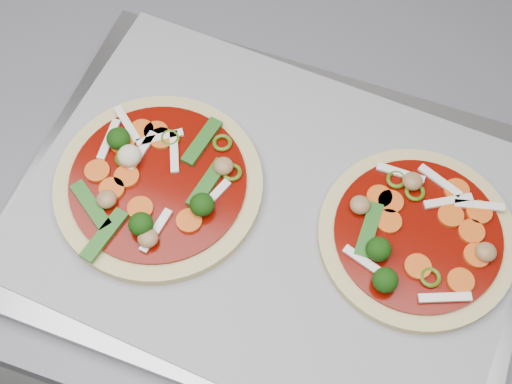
% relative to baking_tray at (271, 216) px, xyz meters
% --- Properties ---
extents(base_cabinet, '(3.60, 0.60, 0.86)m').
position_rel_baking_tray_xyz_m(base_cabinet, '(-0.41, 0.08, -0.48)').
color(base_cabinet, '#B3B3B1').
rests_on(base_cabinet, ground).
extents(baking_tray, '(0.51, 0.38, 0.02)m').
position_rel_baking_tray_xyz_m(baking_tray, '(0.00, 0.00, 0.00)').
color(baking_tray, gray).
rests_on(baking_tray, countertop).
extents(parchment, '(0.50, 0.39, 0.00)m').
position_rel_baking_tray_xyz_m(parchment, '(0.00, 0.00, 0.01)').
color(parchment, gray).
rests_on(parchment, baking_tray).
extents(pizza_left, '(0.25, 0.25, 0.04)m').
position_rel_baking_tray_xyz_m(pizza_left, '(-0.12, -0.01, 0.02)').
color(pizza_left, tan).
rests_on(pizza_left, parchment).
extents(pizza_right, '(0.21, 0.21, 0.03)m').
position_rel_baking_tray_xyz_m(pizza_right, '(0.14, 0.02, 0.02)').
color(pizza_right, tan).
rests_on(pizza_right, parchment).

